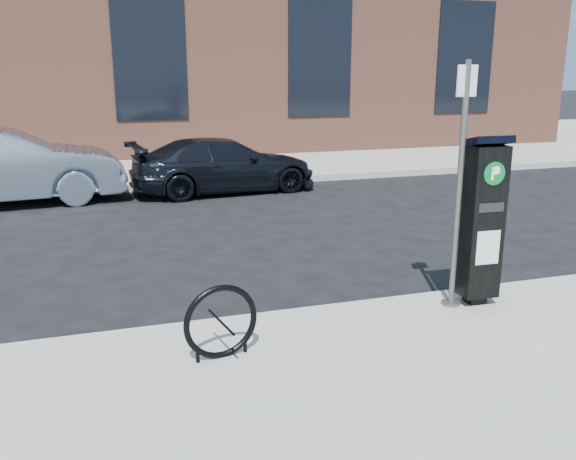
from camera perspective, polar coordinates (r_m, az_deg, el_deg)
name	(u,v)px	position (r m, az deg, el deg)	size (l,w,h in m)	color
ground	(271,326)	(6.56, -1.59, -8.99)	(120.00, 120.00, 0.00)	black
sidewalk_far	(149,153)	(20.01, -12.86, 7.06)	(60.00, 12.00, 0.15)	gray
curb_near	(272,320)	(6.51, -1.55, -8.45)	(60.00, 0.12, 0.16)	#9E9B93
curb_far	(173,186)	(14.13, -10.67, 4.07)	(60.00, 0.12, 0.16)	#9E9B93
building	(134,24)	(22.88, -14.18, 18.15)	(28.00, 10.05, 8.25)	brown
parking_kiosk	(481,219)	(6.83, 17.62, 1.01)	(0.44, 0.40, 1.85)	black
sign_pole	(459,189)	(6.61, 15.72, 3.72)	(0.23, 0.21, 2.59)	#564F4C
bike_rack	(221,322)	(5.46, -6.29, -8.57)	(0.69, 0.17, 0.69)	black
car_dark	(224,165)	(13.60, -6.00, 6.06)	(1.67, 4.10, 1.19)	black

